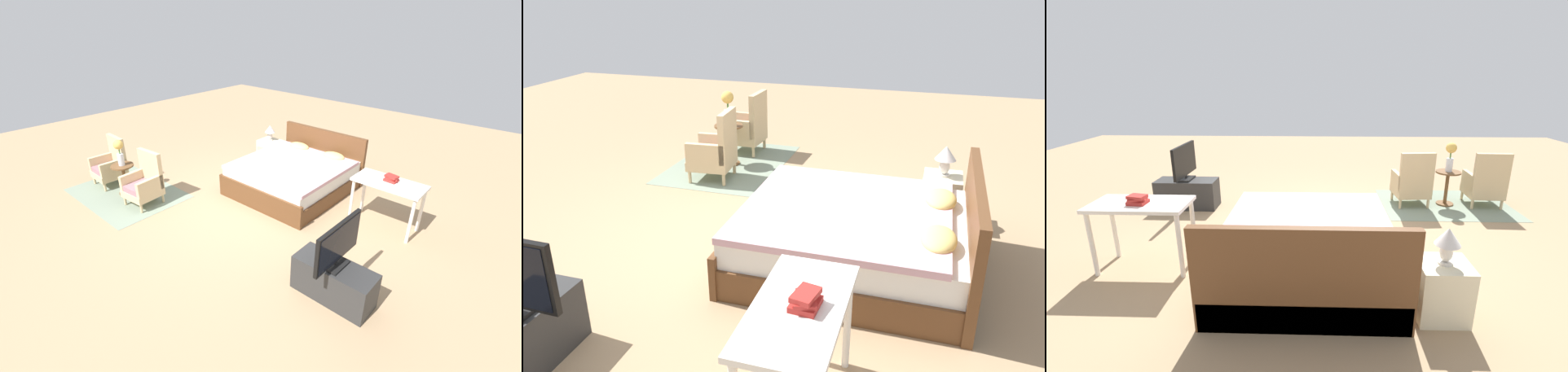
% 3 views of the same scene
% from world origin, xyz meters
% --- Properties ---
extents(ground_plane, '(16.00, 16.00, 0.00)m').
position_xyz_m(ground_plane, '(0.00, 0.00, 0.00)').
color(ground_plane, '#A38460').
extents(floor_rug, '(2.10, 1.50, 0.01)m').
position_xyz_m(floor_rug, '(-2.08, -1.09, 0.00)').
color(floor_rug, gray).
rests_on(floor_rug, ground_plane).
extents(bed, '(1.83, 2.06, 0.96)m').
position_xyz_m(bed, '(0.17, 1.12, 0.30)').
color(bed, brown).
rests_on(bed, ground_plane).
extents(armchair_by_window_left, '(0.56, 0.56, 0.92)m').
position_xyz_m(armchair_by_window_left, '(-2.67, -1.03, 0.38)').
color(armchair_by_window_left, '#CCB284').
rests_on(armchair_by_window_left, floor_rug).
extents(armchair_by_window_right, '(0.58, 0.58, 0.92)m').
position_xyz_m(armchair_by_window_right, '(-1.49, -1.03, 0.38)').
color(armchair_by_window_right, '#CCB284').
rests_on(armchair_by_window_right, floor_rug).
extents(side_table, '(0.40, 0.40, 0.58)m').
position_xyz_m(side_table, '(-2.08, -1.09, 0.36)').
color(side_table, brown).
rests_on(side_table, ground_plane).
extents(flower_vase, '(0.17, 0.17, 0.48)m').
position_xyz_m(flower_vase, '(-2.08, -1.09, 0.87)').
color(flower_vase, silver).
rests_on(flower_vase, side_table).
extents(nightstand, '(0.44, 0.41, 0.53)m').
position_xyz_m(nightstand, '(-1.03, 1.81, 0.27)').
color(nightstand, beige).
rests_on(nightstand, ground_plane).
extents(table_lamp, '(0.22, 0.22, 0.33)m').
position_xyz_m(table_lamp, '(-1.03, 1.81, 0.75)').
color(table_lamp, silver).
rests_on(table_lamp, nightstand).
extents(vanity_desk, '(1.04, 0.52, 0.77)m').
position_xyz_m(vanity_desk, '(1.97, 1.05, 0.65)').
color(vanity_desk, silver).
rests_on(vanity_desk, ground_plane).
extents(book_stack, '(0.20, 0.17, 0.10)m').
position_xyz_m(book_stack, '(1.97, 1.09, 0.82)').
color(book_stack, '#AD2823').
rests_on(book_stack, vanity_desk).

